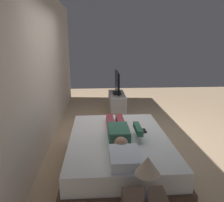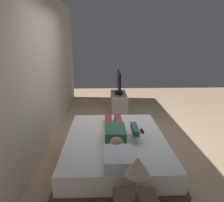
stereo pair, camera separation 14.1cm
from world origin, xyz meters
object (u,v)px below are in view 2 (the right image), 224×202
pillow (119,158)px  tv (119,83)px  remote (142,131)px  tv_stand (119,103)px  bed (116,154)px  lamp (137,167)px  person (116,131)px

pillow → tv: bearing=-3.7°
remote → tv_stand: bearing=3.7°
bed → remote: remote is taller
tv → lamp: size_ratio=2.10×
pillow → tv_stand: size_ratio=0.44×
remote → lamp: lamp is taller
pillow → lamp: size_ratio=1.14×
bed → pillow: bearing=180.0°
remote → tv: bearing=3.7°
tv_stand → tv: bearing=0.0°
bed → lamp: (-1.34, -0.11, 0.59)m
bed → tv: tv is taller
tv_stand → remote: bearing=-176.3°
bed → pillow: size_ratio=4.35×
pillow → person: person is taller
remote → tv: tv is taller
bed → lamp: 1.47m
pillow → tv_stand: bearing=-3.7°
pillow → lamp: (-0.62, -0.11, 0.25)m
tv → pillow: bearing=176.3°
tv → lamp: bearing=178.4°
pillow → person: bearing=-0.2°
pillow → remote: (0.90, -0.41, -0.05)m
tv → lamp: tv is taller
person → tv: bearing=-4.6°
pillow → lamp: bearing=-169.6°
tv_stand → lamp: 4.29m
person → lamp: (-1.37, -0.11, 0.23)m
pillow → remote: size_ratio=3.20×
tv → person: bearing=175.4°
person → remote: 0.44m
tv_stand → bed: bearing=175.4°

